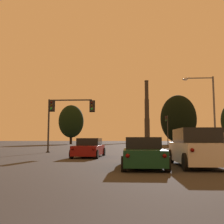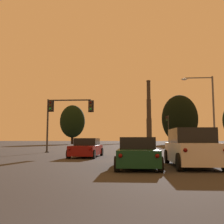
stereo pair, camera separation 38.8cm
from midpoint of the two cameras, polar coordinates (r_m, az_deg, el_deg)
name	(u,v)px [view 1 (the left image)]	position (r m, az deg, el deg)	size (l,w,h in m)	color
sedan_center_lane_second	(143,153)	(12.85, 5.85, -8.88)	(2.00, 4.71, 1.43)	#0F3823
sedan_left_lane_front	(89,148)	(20.29, -5.52, -7.84)	(2.16, 4.77, 1.43)	maroon
suv_right_lane_second	(196,148)	(13.59, 17.10, -7.52)	(2.12, 4.91, 1.86)	silver
traffic_light_far_right	(167,126)	(55.05, 11.68, -3.01)	(0.78, 0.50, 6.31)	#2D2D30
traffic_light_overhead_left	(64,112)	(27.70, -10.74, 0.08)	(5.01, 0.50, 5.53)	#2D2D30
street_lamp	(209,105)	(30.63, 19.99, 1.50)	(3.48, 0.36, 8.31)	#56565B
smokestack	(147,117)	(169.28, 7.56, -1.19)	(5.31, 5.31, 39.67)	#2B2722
treeline_center_right	(178,119)	(77.99, 14.12, -1.47)	(10.26, 9.24, 14.24)	black
treeline_far_right	(71,121)	(78.70, -9.02, -2.03)	(7.42, 6.68, 11.61)	black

